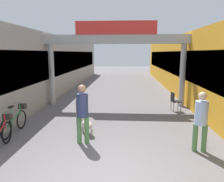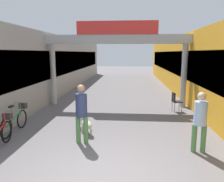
{
  "view_description": "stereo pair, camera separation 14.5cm",
  "coord_description": "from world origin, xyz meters",
  "px_view_note": "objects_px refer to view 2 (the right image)",
  "views": [
    {
      "loc": [
        0.5,
        -4.21,
        2.7
      ],
      "look_at": [
        0.0,
        3.73,
        1.3
      ],
      "focal_mm": 35.0,
      "sensor_mm": 36.0,
      "label": 1
    },
    {
      "loc": [
        0.65,
        -4.2,
        2.7
      ],
      "look_at": [
        0.0,
        3.73,
        1.3
      ],
      "focal_mm": 35.0,
      "sensor_mm": 36.0,
      "label": 2
    }
  ],
  "objects_px": {
    "bicycle_green_second": "(16,119)",
    "pedestrian_companion": "(200,119)",
    "pedestrian_with_dog": "(82,110)",
    "dog_on_leash": "(86,124)",
    "bollard_post_metal": "(77,112)",
    "cafe_chair_black_nearer": "(176,100)",
    "bicycle_red_nearest": "(0,134)"
  },
  "relations": [
    {
      "from": "bicycle_green_second",
      "to": "pedestrian_companion",
      "type": "bearing_deg",
      "value": -10.88
    },
    {
      "from": "pedestrian_with_dog",
      "to": "dog_on_leash",
      "type": "height_order",
      "value": "pedestrian_with_dog"
    },
    {
      "from": "bollard_post_metal",
      "to": "cafe_chair_black_nearer",
      "type": "height_order",
      "value": "bollard_post_metal"
    },
    {
      "from": "bicycle_red_nearest",
      "to": "pedestrian_companion",
      "type": "bearing_deg",
      "value": 2.02
    },
    {
      "from": "pedestrian_with_dog",
      "to": "dog_on_leash",
      "type": "bearing_deg",
      "value": 92.86
    },
    {
      "from": "dog_on_leash",
      "to": "bollard_post_metal",
      "type": "relative_size",
      "value": 0.73
    },
    {
      "from": "pedestrian_with_dog",
      "to": "bollard_post_metal",
      "type": "bearing_deg",
      "value": 108.27
    },
    {
      "from": "cafe_chair_black_nearer",
      "to": "bollard_post_metal",
      "type": "bearing_deg",
      "value": -149.77
    },
    {
      "from": "pedestrian_with_dog",
      "to": "bicycle_green_second",
      "type": "height_order",
      "value": "pedestrian_with_dog"
    },
    {
      "from": "bicycle_red_nearest",
      "to": "cafe_chair_black_nearer",
      "type": "height_order",
      "value": "bicycle_red_nearest"
    },
    {
      "from": "pedestrian_companion",
      "to": "bicycle_red_nearest",
      "type": "distance_m",
      "value": 5.58
    },
    {
      "from": "pedestrian_with_dog",
      "to": "bollard_post_metal",
      "type": "relative_size",
      "value": 1.7
    },
    {
      "from": "bicycle_red_nearest",
      "to": "cafe_chair_black_nearer",
      "type": "bearing_deg",
      "value": 37.49
    },
    {
      "from": "bollard_post_metal",
      "to": "cafe_chair_black_nearer",
      "type": "xyz_separation_m",
      "value": [
        4.04,
        2.35,
        0.01
      ]
    },
    {
      "from": "bollard_post_metal",
      "to": "dog_on_leash",
      "type": "bearing_deg",
      "value": -57.82
    },
    {
      "from": "dog_on_leash",
      "to": "cafe_chair_black_nearer",
      "type": "bearing_deg",
      "value": 40.87
    },
    {
      "from": "bicycle_green_second",
      "to": "pedestrian_with_dog",
      "type": "bearing_deg",
      "value": -17.06
    },
    {
      "from": "pedestrian_companion",
      "to": "bicycle_green_second",
      "type": "relative_size",
      "value": 0.99
    },
    {
      "from": "cafe_chair_black_nearer",
      "to": "bicycle_green_second",
      "type": "bearing_deg",
      "value": -152.51
    },
    {
      "from": "pedestrian_companion",
      "to": "dog_on_leash",
      "type": "xyz_separation_m",
      "value": [
        -3.35,
        1.14,
        -0.62
      ]
    },
    {
      "from": "pedestrian_with_dog",
      "to": "bicycle_green_second",
      "type": "distance_m",
      "value": 2.65
    },
    {
      "from": "bicycle_green_second",
      "to": "bollard_post_metal",
      "type": "bearing_deg",
      "value": 21.4
    },
    {
      "from": "dog_on_leash",
      "to": "pedestrian_with_dog",
      "type": "bearing_deg",
      "value": -87.14
    },
    {
      "from": "dog_on_leash",
      "to": "bicycle_red_nearest",
      "type": "xyz_separation_m",
      "value": [
        -2.2,
        -1.34,
        0.09
      ]
    },
    {
      "from": "pedestrian_companion",
      "to": "bollard_post_metal",
      "type": "relative_size",
      "value": 1.6
    },
    {
      "from": "dog_on_leash",
      "to": "bicycle_green_second",
      "type": "height_order",
      "value": "bicycle_green_second"
    },
    {
      "from": "pedestrian_with_dog",
      "to": "pedestrian_companion",
      "type": "relative_size",
      "value": 1.07
    },
    {
      "from": "bollard_post_metal",
      "to": "pedestrian_companion",
      "type": "bearing_deg",
      "value": -26.24
    },
    {
      "from": "bicycle_red_nearest",
      "to": "bollard_post_metal",
      "type": "xyz_separation_m",
      "value": [
        1.74,
        2.08,
        0.1
      ]
    },
    {
      "from": "pedestrian_with_dog",
      "to": "cafe_chair_black_nearer",
      "type": "xyz_separation_m",
      "value": [
        3.53,
        3.88,
        -0.49
      ]
    },
    {
      "from": "bicycle_red_nearest",
      "to": "bicycle_green_second",
      "type": "bearing_deg",
      "value": 99.92
    },
    {
      "from": "bicycle_red_nearest",
      "to": "bollard_post_metal",
      "type": "relative_size",
      "value": 1.6
    }
  ]
}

